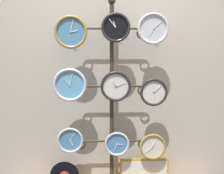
{
  "coord_description": "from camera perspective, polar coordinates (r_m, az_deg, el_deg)",
  "views": [
    {
      "loc": [
        -0.11,
        -2.22,
        1.47
      ],
      "look_at": [
        0.0,
        0.36,
        1.13
      ],
      "focal_mm": 42.0,
      "sensor_mm": 36.0,
      "label": 1
    }
  ],
  "objects": [
    {
      "name": "clock_bottom_center",
      "position": [
        2.7,
        1.09,
        -12.28
      ],
      "size": [
        0.25,
        0.04,
        0.25
      ],
      "color": "#4C84B2"
    },
    {
      "name": "price_tag_lower",
      "position": [
        2.59,
        9.76,
        8.79
      ],
      "size": [
        0.04,
        0.0,
        0.03
      ],
      "color": "white"
    },
    {
      "name": "shop_wall",
      "position": [
        2.8,
        -0.18,
        5.97
      ],
      "size": [
        4.4,
        0.04,
        2.8
      ],
      "color": "#BCB2A3",
      "rests_on": "ground_plane"
    },
    {
      "name": "clock_middle_left",
      "position": [
        2.55,
        -9.15,
        0.45
      ],
      "size": [
        0.33,
        0.04,
        0.33
      ],
      "color": "#60A8DB"
    },
    {
      "name": "clock_middle_center",
      "position": [
        2.56,
        0.83,
        0.15
      ],
      "size": [
        0.3,
        0.04,
        0.3
      ],
      "color": "silver"
    },
    {
      "name": "clock_middle_right",
      "position": [
        2.62,
        9.07,
        -1.14
      ],
      "size": [
        0.28,
        0.04,
        0.28
      ],
      "color": "silver"
    },
    {
      "name": "price_tag_upper",
      "position": [
        2.56,
        -7.93,
        7.96
      ],
      "size": [
        0.04,
        0.0,
        0.03
      ],
      "color": "white"
    },
    {
      "name": "clock_top_left",
      "position": [
        2.57,
        -8.98,
        11.73
      ],
      "size": [
        0.32,
        0.04,
        0.32
      ],
      "color": "#4C84B2"
    },
    {
      "name": "clock_top_center",
      "position": [
        2.56,
        0.83,
        12.83
      ],
      "size": [
        0.28,
        0.04,
        0.28
      ],
      "color": "black"
    },
    {
      "name": "picture_frame",
      "position": [
        2.95,
        7.03,
        -17.95
      ],
      "size": [
        0.52,
        0.02,
        0.3
      ],
      "color": "gold",
      "rests_on": "low_shelf"
    },
    {
      "name": "clock_bottom_right",
      "position": [
        2.77,
        8.85,
        -12.7
      ],
      "size": [
        0.27,
        0.04,
        0.27
      ],
      "color": "silver"
    },
    {
      "name": "clock_bottom_left",
      "position": [
        2.72,
        -9.07,
        -11.39
      ],
      "size": [
        0.26,
        0.04,
        0.26
      ],
      "color": "#4C84B2"
    },
    {
      "name": "price_tag_mid",
      "position": [
        2.55,
        1.7,
        9.38
      ],
      "size": [
        0.04,
        0.0,
        0.03
      ],
      "color": "white"
    },
    {
      "name": "display_stand",
      "position": [
        2.72,
        -0.04,
        -6.93
      ],
      "size": [
        0.73,
        0.34,
        2.02
      ],
      "color": "#382D1E",
      "rests_on": "ground_plane"
    },
    {
      "name": "clock_top_right",
      "position": [
        2.6,
        8.93,
        12.44
      ],
      "size": [
        0.3,
        0.04,
        0.3
      ],
      "color": "silver"
    }
  ]
}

